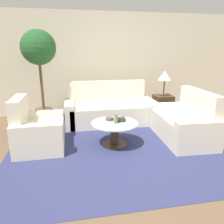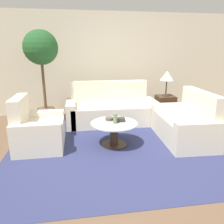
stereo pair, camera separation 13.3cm
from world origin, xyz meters
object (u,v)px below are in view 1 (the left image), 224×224
at_px(loveseat, 186,124).
at_px(table_lamp, 165,76).
at_px(sofa_main, 109,110).
at_px(book_stack, 120,119).
at_px(vase, 116,119).
at_px(coffee_table, 115,131).
at_px(bowl, 109,119).
at_px(armchair, 36,132).
at_px(potted_plant, 39,57).

distance_m(loveseat, table_lamp, 1.45).
relative_size(sofa_main, book_stack, 11.03).
distance_m(vase, book_stack, 0.14).
height_order(vase, book_stack, vase).
height_order(sofa_main, coffee_table, sofa_main).
distance_m(coffee_table, bowl, 0.25).
bearing_deg(sofa_main, armchair, -141.86).
relative_size(loveseat, book_stack, 8.09).
height_order(armchair, table_lamp, table_lamp).
bearing_deg(armchair, coffee_table, -96.12).
bearing_deg(sofa_main, table_lamp, -0.64).
height_order(loveseat, potted_plant, potted_plant).
bearing_deg(vase, bowl, 112.63).
bearing_deg(sofa_main, book_stack, -90.98).
relative_size(vase, book_stack, 0.92).
xyz_separation_m(sofa_main, armchair, (-1.49, -1.17, -0.01)).
bearing_deg(loveseat, book_stack, -87.55).
xyz_separation_m(potted_plant, vase, (1.37, -1.47, -1.01)).
height_order(armchair, loveseat, loveseat).
bearing_deg(table_lamp, loveseat, -92.80).
bearing_deg(vase, armchair, 173.10).
xyz_separation_m(coffee_table, book_stack, (0.11, 0.06, 0.18)).
height_order(loveseat, bowl, loveseat).
xyz_separation_m(bowl, book_stack, (0.18, -0.10, 0.01)).
bearing_deg(bowl, table_lamp, 36.49).
relative_size(table_lamp, book_stack, 3.20).
bearing_deg(loveseat, armchair, -89.07).
xyz_separation_m(armchair, potted_plant, (-0.00, 1.30, 1.23)).
xyz_separation_m(loveseat, vase, (-1.39, -0.09, 0.21)).
relative_size(armchair, potted_plant, 0.46).
height_order(sofa_main, bowl, sofa_main).
relative_size(armchair, book_stack, 5.17).
height_order(coffee_table, vase, vase).
bearing_deg(bowl, loveseat, -3.70).
bearing_deg(table_lamp, vase, -137.74).
height_order(armchair, potted_plant, potted_plant).
relative_size(armchair, loveseat, 0.64).
relative_size(potted_plant, book_stack, 11.32).
height_order(sofa_main, armchair, sofa_main).
bearing_deg(book_stack, potted_plant, 138.78).
relative_size(table_lamp, vase, 3.49).
height_order(armchair, bowl, armchair).
bearing_deg(book_stack, vase, -134.82).
bearing_deg(loveseat, bowl, -91.25).
distance_m(potted_plant, vase, 2.25).
xyz_separation_m(loveseat, bowl, (-1.47, 0.10, 0.16)).
distance_m(loveseat, vase, 1.41).
xyz_separation_m(loveseat, book_stack, (-1.30, 0.00, 0.16)).
distance_m(armchair, vase, 1.40).
xyz_separation_m(loveseat, coffee_table, (-1.41, -0.06, -0.02)).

